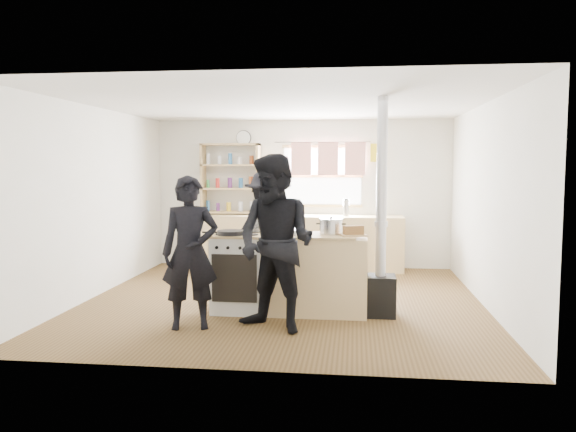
# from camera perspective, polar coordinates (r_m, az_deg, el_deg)

# --- Properties ---
(ground) EXTENTS (5.00, 5.00, 0.01)m
(ground) POSITION_cam_1_polar(r_m,az_deg,el_deg) (7.29, -0.50, -8.60)
(ground) COLOR brown
(ground) RESTS_ON ground
(back_counter) EXTENTS (3.40, 0.55, 0.90)m
(back_counter) POSITION_cam_1_polar(r_m,az_deg,el_deg) (9.38, 1.23, -2.69)
(back_counter) COLOR #D4B87F
(back_counter) RESTS_ON ground
(shelving_unit) EXTENTS (1.00, 0.28, 1.20)m
(shelving_unit) POSITION_cam_1_polar(r_m,az_deg,el_deg) (9.60, -5.85, 3.83)
(shelving_unit) COLOR tan
(shelving_unit) RESTS_ON back_counter
(thermos) EXTENTS (0.10, 0.10, 0.27)m
(thermos) POSITION_cam_1_polar(r_m,az_deg,el_deg) (9.27, 5.92, 0.84)
(thermos) COLOR silver
(thermos) RESTS_ON back_counter
(cooking_island) EXTENTS (1.97, 0.64, 0.93)m
(cooking_island) POSITION_cam_1_polar(r_m,az_deg,el_deg) (6.64, 0.13, -5.81)
(cooking_island) COLOR white
(cooking_island) RESTS_ON ground
(skillet_greens) EXTENTS (0.33, 0.33, 0.05)m
(skillet_greens) POSITION_cam_1_polar(r_m,az_deg,el_deg) (6.52, -5.82, -1.67)
(skillet_greens) COLOR black
(skillet_greens) RESTS_ON cooking_island
(roast_tray) EXTENTS (0.40, 0.36, 0.06)m
(roast_tray) POSITION_cam_1_polar(r_m,az_deg,el_deg) (6.50, 0.25, -1.58)
(roast_tray) COLOR silver
(roast_tray) RESTS_ON cooking_island
(stockpot_stove) EXTENTS (0.25, 0.25, 0.20)m
(stockpot_stove) POSITION_cam_1_polar(r_m,az_deg,el_deg) (6.83, -2.99, -0.82)
(stockpot_stove) COLOR silver
(stockpot_stove) RESTS_ON cooking_island
(stockpot_counter) EXTENTS (0.28, 0.28, 0.21)m
(stockpot_counter) POSITION_cam_1_polar(r_m,az_deg,el_deg) (6.55, 4.40, -1.05)
(stockpot_counter) COLOR silver
(stockpot_counter) RESTS_ON cooking_island
(bread_board) EXTENTS (0.33, 0.27, 0.12)m
(bread_board) POSITION_cam_1_polar(r_m,az_deg,el_deg) (6.40, 6.66, -1.59)
(bread_board) COLOR tan
(bread_board) RESTS_ON cooking_island
(flue_heater) EXTENTS (0.35, 0.35, 2.50)m
(flue_heater) POSITION_cam_1_polar(r_m,az_deg,el_deg) (6.53, 9.38, -4.37)
(flue_heater) COLOR black
(flue_heater) RESTS_ON ground
(person_near_left) EXTENTS (0.67, 0.53, 1.62)m
(person_near_left) POSITION_cam_1_polar(r_m,az_deg,el_deg) (6.02, -9.91, -3.68)
(person_near_left) COLOR black
(person_near_left) RESTS_ON ground
(person_near_right) EXTENTS (1.11, 1.02, 1.85)m
(person_near_right) POSITION_cam_1_polar(r_m,az_deg,el_deg) (5.82, -1.22, -2.79)
(person_near_right) COLOR black
(person_near_right) RESTS_ON ground
(person_far) EXTENTS (1.21, 0.89, 1.67)m
(person_far) POSITION_cam_1_polar(r_m,az_deg,el_deg) (7.50, -2.02, -1.70)
(person_far) COLOR black
(person_far) RESTS_ON ground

